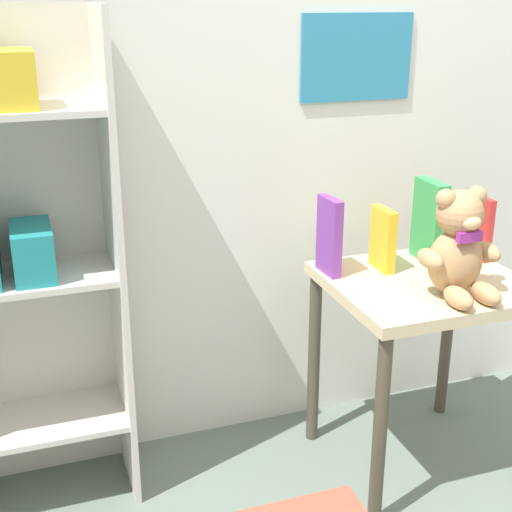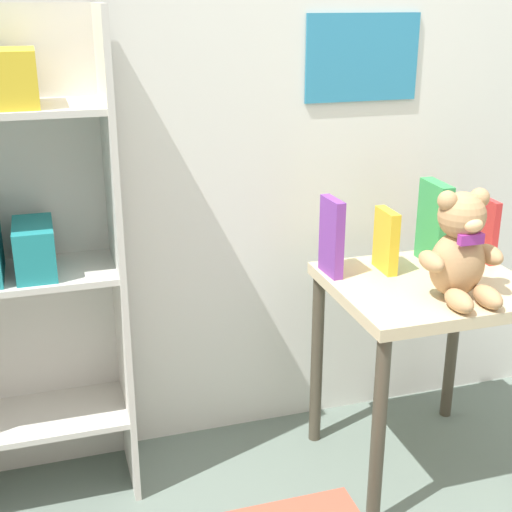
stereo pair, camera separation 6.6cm
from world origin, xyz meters
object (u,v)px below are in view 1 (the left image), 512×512
at_px(teddy_bear, 459,247).
at_px(book_standing_yellow, 383,239).
at_px(book_standing_red, 478,226).
at_px(display_table, 424,311).
at_px(bookshelf_side, 4,245).
at_px(book_standing_green, 429,221).
at_px(book_standing_purple, 329,236).

xyz_separation_m(teddy_bear, book_standing_yellow, (-0.10, 0.25, -0.04)).
relative_size(book_standing_yellow, book_standing_red, 0.95).
xyz_separation_m(teddy_bear, book_standing_red, (0.24, 0.25, -0.04)).
distance_m(display_table, book_standing_yellow, 0.25).
relative_size(bookshelf_side, book_standing_green, 5.46).
xyz_separation_m(display_table, book_standing_red, (0.26, 0.12, 0.21)).
bearing_deg(book_standing_red, teddy_bear, -133.04).
bearing_deg(teddy_bear, bookshelf_side, 162.14).
bearing_deg(book_standing_yellow, book_standing_purple, 174.47).
height_order(display_table, book_standing_red, book_standing_red).
distance_m(book_standing_yellow, book_standing_green, 0.18).
distance_m(bookshelf_side, book_standing_purple, 0.93).
height_order(book_standing_yellow, book_standing_red, book_standing_red).
bearing_deg(book_standing_purple, teddy_bear, -47.75).
bearing_deg(book_standing_purple, display_table, -32.07).
distance_m(bookshelf_side, book_standing_yellow, 1.10).
distance_m(book_standing_yellow, book_standing_red, 0.34).
height_order(teddy_bear, book_standing_green, teddy_bear).
xyz_separation_m(display_table, book_standing_green, (0.09, 0.14, 0.23)).
bearing_deg(bookshelf_side, teddy_bear, -17.86).
relative_size(book_standing_yellow, book_standing_green, 0.74).
xyz_separation_m(bookshelf_side, book_standing_red, (1.44, -0.13, -0.05)).
height_order(book_standing_purple, book_standing_yellow, book_standing_purple).
bearing_deg(book_standing_red, bookshelf_side, 176.03).
bearing_deg(bookshelf_side, book_standing_green, -5.31).
height_order(bookshelf_side, book_standing_purple, bookshelf_side).
bearing_deg(book_standing_yellow, bookshelf_side, 174.38).
relative_size(book_standing_purple, book_standing_red, 1.17).
height_order(book_standing_yellow, book_standing_green, book_standing_green).
distance_m(display_table, book_standing_green, 0.29).
xyz_separation_m(bookshelf_side, teddy_bear, (1.19, -0.38, -0.02)).
xyz_separation_m(display_table, teddy_bear, (0.01, -0.12, 0.24)).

